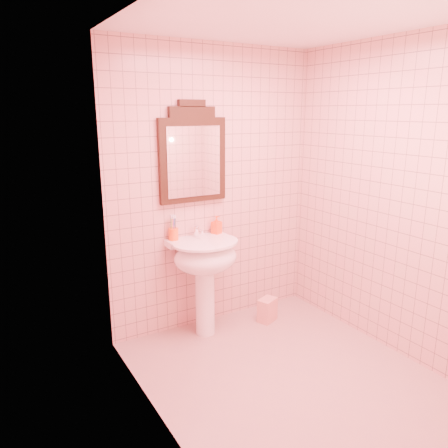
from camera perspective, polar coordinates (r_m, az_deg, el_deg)
floor at (r=3.53m, az=8.05°, el=-18.88°), size 2.20×2.20×0.00m
back_wall at (r=3.92m, az=-1.34°, el=4.46°), size 2.00×0.02×2.50m
pedestal_sink at (r=3.78m, az=-2.49°, el=-5.19°), size 0.58×0.58×0.86m
faucet at (r=3.82m, az=-3.50°, el=-0.93°), size 0.04×0.16×0.11m
mirror at (r=3.76m, az=-4.11°, el=8.88°), size 0.61×0.06×0.86m
toothbrush_cup at (r=3.76m, az=-6.62°, el=-1.26°), size 0.08×0.08×0.19m
soap_dispenser at (r=3.92m, az=-0.99°, el=-0.11°), size 0.10×0.10×0.16m
towel at (r=4.23m, az=5.67°, el=-11.10°), size 0.21×0.18×0.22m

